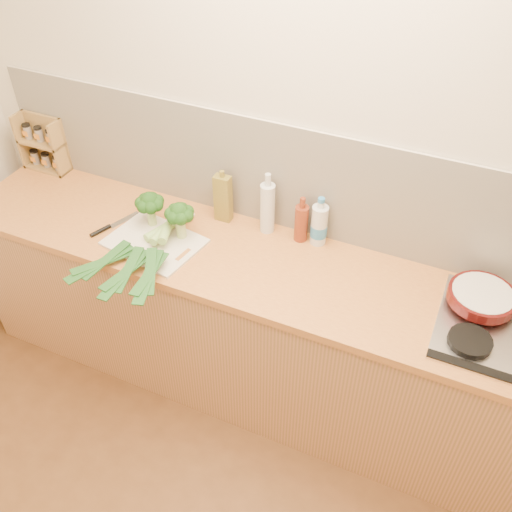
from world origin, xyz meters
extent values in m
plane|color=beige|center=(0.00, 1.50, 1.30)|extent=(3.50, 0.00, 3.50)
cube|color=silver|center=(0.00, 1.49, 1.17)|extent=(3.20, 0.02, 0.54)
cube|color=#B8784C|center=(0.00, 1.20, 0.43)|extent=(3.20, 0.60, 0.86)
cube|color=#C7843A|center=(0.00, 1.20, 0.88)|extent=(3.20, 0.62, 0.04)
cube|color=silver|center=(1.02, 1.20, 0.91)|extent=(0.58, 0.50, 0.01)
cube|color=black|center=(1.02, 0.97, 0.91)|extent=(0.58, 0.04, 0.01)
cylinder|color=black|center=(0.87, 1.08, 0.93)|extent=(0.17, 0.17, 0.03)
cylinder|color=black|center=(0.87, 1.32, 0.93)|extent=(0.17, 0.17, 0.03)
cube|color=white|center=(-0.57, 1.11, 0.91)|extent=(0.47, 0.38, 0.01)
cylinder|color=#B4CA75|center=(-0.65, 1.22, 0.96)|extent=(0.04, 0.04, 0.08)
sphere|color=black|center=(-0.65, 1.22, 1.05)|extent=(0.09, 0.09, 0.09)
sphere|color=black|center=(-0.61, 1.22, 1.04)|extent=(0.06, 0.06, 0.06)
sphere|color=black|center=(-0.62, 1.25, 1.04)|extent=(0.06, 0.06, 0.06)
sphere|color=black|center=(-0.65, 1.26, 1.04)|extent=(0.06, 0.06, 0.06)
sphere|color=black|center=(-0.68, 1.24, 1.04)|extent=(0.06, 0.06, 0.06)
sphere|color=black|center=(-0.68, 1.21, 1.04)|extent=(0.06, 0.06, 0.06)
sphere|color=black|center=(-0.65, 1.19, 1.04)|extent=(0.06, 0.06, 0.06)
sphere|color=black|center=(-0.62, 1.19, 1.04)|extent=(0.06, 0.06, 0.06)
cylinder|color=#B4CA75|center=(-0.47, 1.20, 0.96)|extent=(0.05, 0.05, 0.09)
sphere|color=black|center=(-0.47, 1.20, 1.06)|extent=(0.08, 0.08, 0.08)
sphere|color=black|center=(-0.43, 1.20, 1.05)|extent=(0.06, 0.06, 0.06)
sphere|color=black|center=(-0.45, 1.23, 1.05)|extent=(0.06, 0.06, 0.06)
sphere|color=black|center=(-0.48, 1.24, 1.05)|extent=(0.06, 0.06, 0.06)
sphere|color=black|center=(-0.50, 1.22, 1.05)|extent=(0.06, 0.06, 0.06)
sphere|color=black|center=(-0.50, 1.18, 1.05)|extent=(0.06, 0.06, 0.06)
sphere|color=black|center=(-0.48, 1.16, 1.05)|extent=(0.06, 0.06, 0.06)
sphere|color=black|center=(-0.45, 1.17, 1.05)|extent=(0.06, 0.06, 0.06)
cylinder|color=white|center=(-0.52, 1.29, 0.94)|extent=(0.08, 0.13, 0.04)
cylinder|color=#8EBD5E|center=(-0.57, 1.17, 0.94)|extent=(0.10, 0.16, 0.04)
cube|color=#1F4B1A|center=(-0.68, 0.88, 0.94)|extent=(0.19, 0.28, 0.02)
cube|color=#1F4B1A|center=(-0.69, 0.86, 0.94)|extent=(0.17, 0.34, 0.01)
cube|color=#1F4B1A|center=(-0.68, 0.89, 0.94)|extent=(0.09, 0.28, 0.02)
cylinder|color=white|center=(-0.54, 1.23, 0.95)|extent=(0.04, 0.10, 0.04)
cylinder|color=#8EBD5E|center=(-0.54, 1.13, 0.95)|extent=(0.04, 0.12, 0.04)
cube|color=#1F4B1A|center=(-0.54, 0.85, 0.95)|extent=(0.09, 0.30, 0.02)
cube|color=#1F4B1A|center=(-0.54, 0.83, 0.96)|extent=(0.06, 0.34, 0.01)
cube|color=#1F4B1A|center=(-0.54, 0.86, 0.96)|extent=(0.10, 0.28, 0.02)
cylinder|color=white|center=(-0.54, 1.23, 0.97)|extent=(0.07, 0.11, 0.04)
cylinder|color=#8EBD5E|center=(-0.51, 1.13, 0.97)|extent=(0.08, 0.13, 0.04)
cube|color=#1F4B1A|center=(-0.43, 0.87, 0.97)|extent=(0.08, 0.30, 0.02)
cube|color=#1F4B1A|center=(-0.42, 0.85, 0.97)|extent=(0.15, 0.34, 0.01)
cube|color=#1F4B1A|center=(-0.43, 0.88, 0.98)|extent=(0.17, 0.27, 0.02)
cube|color=silver|center=(-0.80, 1.21, 0.90)|extent=(0.09, 0.17, 0.00)
cylinder|color=black|center=(-0.85, 1.08, 0.91)|extent=(0.06, 0.11, 0.02)
cylinder|color=#4A0E0C|center=(0.88, 1.31, 0.96)|extent=(0.28, 0.28, 0.04)
cylinder|color=beige|center=(0.88, 1.31, 0.98)|extent=(0.25, 0.25, 0.00)
cube|color=#AC854A|center=(-1.45, 1.47, 1.05)|extent=(0.26, 0.02, 0.31)
cube|color=#AC854A|center=(-1.45, 1.43, 0.91)|extent=(0.26, 0.10, 0.02)
cube|color=#AC854A|center=(-1.45, 1.43, 1.07)|extent=(0.26, 0.10, 0.02)
cube|color=#AC854A|center=(-1.57, 1.43, 1.05)|extent=(0.01, 0.10, 0.31)
cube|color=#AC854A|center=(-1.33, 1.43, 1.05)|extent=(0.01, 0.10, 0.31)
cylinder|color=gray|center=(-1.53, 1.43, 0.95)|extent=(0.04, 0.04, 0.07)
cylinder|color=gray|center=(-1.45, 1.43, 0.95)|extent=(0.04, 0.04, 0.07)
cylinder|color=gray|center=(-1.37, 1.43, 0.95)|extent=(0.04, 0.04, 0.07)
cylinder|color=gray|center=(-1.53, 1.43, 1.11)|extent=(0.04, 0.04, 0.07)
cylinder|color=gray|center=(-1.45, 1.43, 1.11)|extent=(0.04, 0.04, 0.07)
cylinder|color=gray|center=(-1.37, 1.43, 1.11)|extent=(0.04, 0.04, 0.07)
cube|color=olive|center=(-0.36, 1.42, 1.02)|extent=(0.08, 0.05, 0.25)
cylinder|color=olive|center=(-0.36, 1.42, 1.16)|extent=(0.02, 0.02, 0.03)
cylinder|color=silver|center=(-0.13, 1.42, 1.03)|extent=(0.07, 0.07, 0.26)
cylinder|color=silver|center=(-0.13, 1.42, 1.19)|extent=(0.03, 0.03, 0.06)
cylinder|color=maroon|center=(0.04, 1.42, 0.99)|extent=(0.06, 0.06, 0.19)
cylinder|color=maroon|center=(0.04, 1.42, 1.11)|extent=(0.03, 0.03, 0.05)
cylinder|color=silver|center=(0.13, 1.44, 1.00)|extent=(0.08, 0.08, 0.20)
cylinder|color=silver|center=(0.13, 1.44, 1.12)|extent=(0.03, 0.03, 0.03)
cylinder|color=#3381C0|center=(0.13, 1.44, 0.97)|extent=(0.08, 0.08, 0.06)
camera|label=1|loc=(0.70, -0.57, 2.61)|focal=40.00mm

